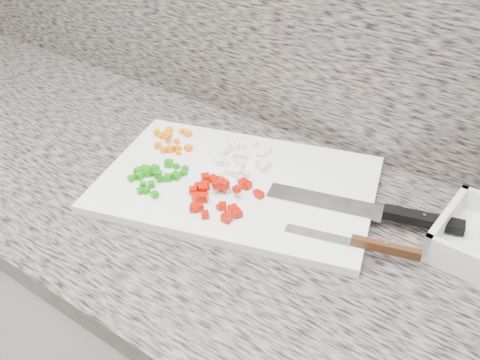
# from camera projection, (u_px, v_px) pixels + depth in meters

# --- Properties ---
(countertop) EXTENTS (3.96, 0.64, 0.04)m
(countertop) POSITION_uv_depth(u_px,v_px,m) (220.00, 210.00, 0.98)
(countertop) COLOR slate
(countertop) RESTS_ON cabinet
(cutting_board) EXTENTS (0.58, 0.47, 0.02)m
(cutting_board) POSITION_uv_depth(u_px,v_px,m) (237.00, 184.00, 1.00)
(cutting_board) COLOR white
(cutting_board) RESTS_ON countertop
(carrot_pile) EXTENTS (0.11, 0.09, 0.02)m
(carrot_pile) POSITION_uv_depth(u_px,v_px,m) (171.00, 139.00, 1.11)
(carrot_pile) COLOR orange
(carrot_pile) RESTS_ON cutting_board
(onion_pile) EXTENTS (0.12, 0.13, 0.02)m
(onion_pile) POSITION_uv_depth(u_px,v_px,m) (244.00, 158.00, 1.05)
(onion_pile) COLOR white
(onion_pile) RESTS_ON cutting_board
(green_pepper_pile) EXTENTS (0.09, 0.12, 0.02)m
(green_pepper_pile) POSITION_uv_depth(u_px,v_px,m) (154.00, 175.00, 1.00)
(green_pepper_pile) COLOR #17830B
(green_pepper_pile) RESTS_ON cutting_board
(red_pepper_pile) EXTENTS (0.13, 0.13, 0.02)m
(red_pepper_pile) POSITION_uv_depth(u_px,v_px,m) (218.00, 194.00, 0.95)
(red_pepper_pile) COLOR #B70D02
(red_pepper_pile) RESTS_ON cutting_board
(garlic_pile) EXTENTS (0.06, 0.06, 0.01)m
(garlic_pile) POSITION_uv_depth(u_px,v_px,m) (228.00, 182.00, 0.99)
(garlic_pile) COLOR beige
(garlic_pile) RESTS_ON cutting_board
(chef_knife) EXTENTS (0.33, 0.12, 0.02)m
(chef_knife) POSITION_uv_depth(u_px,v_px,m) (388.00, 213.00, 0.91)
(chef_knife) COLOR silver
(chef_knife) RESTS_ON cutting_board
(paring_knife) EXTENTS (0.21, 0.07, 0.02)m
(paring_knife) POSITION_uv_depth(u_px,v_px,m) (368.00, 244.00, 0.84)
(paring_knife) COLOR silver
(paring_knife) RESTS_ON cutting_board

